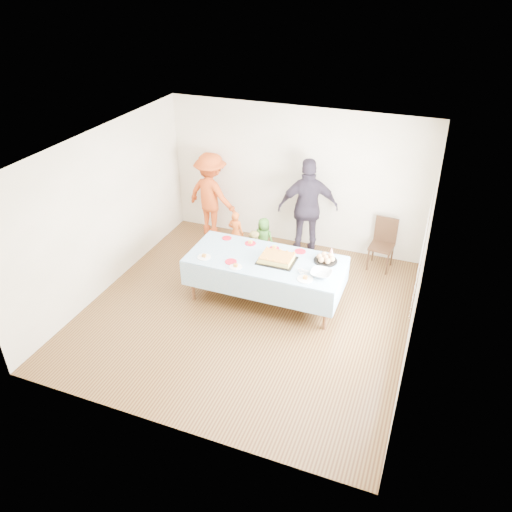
{
  "coord_description": "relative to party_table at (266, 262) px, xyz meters",
  "views": [
    {
      "loc": [
        2.45,
        -5.99,
        4.9
      ],
      "look_at": [
        0.04,
        0.3,
        0.87
      ],
      "focal_mm": 35.0,
      "sensor_mm": 36.0,
      "label": 1
    }
  ],
  "objects": [
    {
      "name": "birthday_cake",
      "position": [
        0.19,
        -0.0,
        0.1
      ],
      "size": [
        0.59,
        0.45,
        0.1
      ],
      "color": "black",
      "rests_on": "party_table"
    },
    {
      "name": "ground",
      "position": [
        -0.16,
        -0.42,
        -0.72
      ],
      "size": [
        5.0,
        5.0,
        0.0
      ],
      "primitive_type": "plane",
      "color": "#412412",
      "rests_on": "ground"
    },
    {
      "name": "plate_white_mid",
      "position": [
        -0.35,
        -0.4,
        0.06
      ],
      "size": [
        0.2,
        0.2,
        0.01
      ],
      "primitive_type": "cylinder",
      "color": "white",
      "rests_on": "party_table"
    },
    {
      "name": "plate_white_right",
      "position": [
        0.76,
        -0.35,
        0.06
      ],
      "size": [
        0.24,
        0.24,
        0.01
      ],
      "primitive_type": "cylinder",
      "color": "white",
      "rests_on": "party_table"
    },
    {
      "name": "plate_white_left",
      "position": [
        -0.93,
        -0.31,
        0.06
      ],
      "size": [
        0.22,
        0.22,
        0.01
      ],
      "primitive_type": "cylinder",
      "color": "white",
      "rests_on": "party_table"
    },
    {
      "name": "toddler_mid",
      "position": [
        -0.48,
        1.23,
        -0.31
      ],
      "size": [
        0.44,
        0.32,
        0.83
      ],
      "primitive_type": "imported",
      "rotation": [
        0.0,
        0.0,
        3.01
      ],
      "color": "#376D24",
      "rests_on": "ground"
    },
    {
      "name": "room_walls",
      "position": [
        -0.1,
        -0.42,
        1.05
      ],
      "size": [
        5.04,
        5.04,
        2.72
      ],
      "color": "#BEB69B",
      "rests_on": "ground"
    },
    {
      "name": "toddler_right",
      "position": [
        -0.48,
        0.72,
        -0.31
      ],
      "size": [
        0.49,
        0.43,
        0.83
      ],
      "primitive_type": "imported",
      "rotation": [
        0.0,
        0.0,
        2.8
      ],
      "color": "#D3BA62",
      "rests_on": "ground"
    },
    {
      "name": "plate_red_far_d",
      "position": [
        0.45,
        0.41,
        0.06
      ],
      "size": [
        0.18,
        0.18,
        0.01
      ],
      "primitive_type": "cylinder",
      "color": "red",
      "rests_on": "party_table"
    },
    {
      "name": "plate_red_far_c",
      "position": [
        0.02,
        0.35,
        0.06
      ],
      "size": [
        0.16,
        0.16,
        0.01
      ],
      "primitive_type": "cylinder",
      "color": "red",
      "rests_on": "party_table"
    },
    {
      "name": "fork_pile",
      "position": [
        0.67,
        -0.22,
        0.09
      ],
      "size": [
        0.24,
        0.18,
        0.07
      ],
      "primitive_type": null,
      "color": "white",
      "rests_on": "party_table"
    },
    {
      "name": "party_hat",
      "position": [
        0.96,
        0.46,
        0.14
      ],
      "size": [
        0.09,
        0.09,
        0.16
      ],
      "primitive_type": "cone",
      "color": "silver",
      "rests_on": "party_table"
    },
    {
      "name": "plate_red_far_a",
      "position": [
        -0.85,
        0.4,
        0.06
      ],
      "size": [
        0.16,
        0.16,
        0.01
      ],
      "primitive_type": "cylinder",
      "color": "red",
      "rests_on": "party_table"
    },
    {
      "name": "punch_bowl",
      "position": [
        0.95,
        -0.17,
        0.09
      ],
      "size": [
        0.32,
        0.32,
        0.08
      ],
      "primitive_type": "imported",
      "color": "silver",
      "rests_on": "party_table"
    },
    {
      "name": "dining_chair",
      "position": [
        1.63,
        1.75,
        -0.2
      ],
      "size": [
        0.45,
        0.45,
        0.95
      ],
      "rotation": [
        0.0,
        0.0,
        -0.1
      ],
      "color": "black",
      "rests_on": "ground"
    },
    {
      "name": "adult_right",
      "position": [
        0.2,
        1.72,
        0.22
      ],
      "size": [
        1.2,
        0.82,
        1.89
      ],
      "primitive_type": "imported",
      "rotation": [
        0.0,
        0.0,
        3.5
      ],
      "color": "#2E2635",
      "rests_on": "ground"
    },
    {
      "name": "party_table",
      "position": [
        0.0,
        0.0,
        0.0
      ],
      "size": [
        2.5,
        1.1,
        0.78
      ],
      "color": "#57341D",
      "rests_on": "ground"
    },
    {
      "name": "plate_red_near",
      "position": [
        -0.48,
        -0.29,
        0.06
      ],
      "size": [
        0.19,
        0.19,
        0.01
      ],
      "primitive_type": "cylinder",
      "color": "red",
      "rests_on": "party_table"
    },
    {
      "name": "adult_left",
      "position": [
        -1.79,
        1.78,
        0.14
      ],
      "size": [
        1.23,
        0.88,
        1.73
      ],
      "primitive_type": "imported",
      "rotation": [
        0.0,
        0.0,
        2.9
      ],
      "color": "#C54718",
      "rests_on": "ground"
    },
    {
      "name": "toddler_left",
      "position": [
        -1.03,
        1.21,
        -0.29
      ],
      "size": [
        0.34,
        0.24,
        0.88
      ],
      "primitive_type": "imported",
      "rotation": [
        0.0,
        0.0,
        3.06
      ],
      "color": "#D0541A",
      "rests_on": "ground"
    },
    {
      "name": "plate_red_far_b",
      "position": [
        -0.41,
        0.37,
        0.06
      ],
      "size": [
        0.19,
        0.19,
        0.01
      ],
      "primitive_type": "cylinder",
      "color": "red",
      "rests_on": "party_table"
    },
    {
      "name": "rolls_tray",
      "position": [
        0.91,
        0.27,
        0.1
      ],
      "size": [
        0.38,
        0.38,
        0.11
      ],
      "color": "black",
      "rests_on": "party_table"
    }
  ]
}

